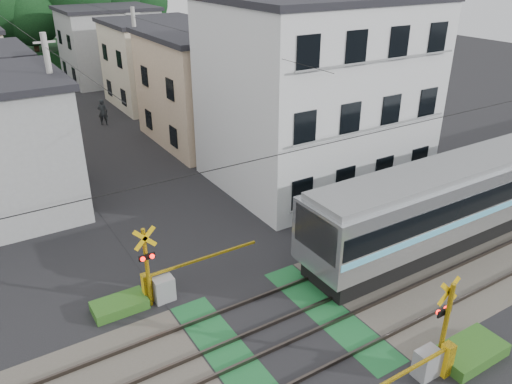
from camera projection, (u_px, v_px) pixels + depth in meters
ground at (282, 334)px, 15.89m from camera, size 120.00×120.00×0.00m
track_bed at (282, 333)px, 15.87m from camera, size 120.00×120.00×0.14m
crossing_signal_near at (432, 356)px, 14.01m from camera, size 4.74×0.65×3.09m
crossing_signal_far at (160, 283)px, 17.15m from camera, size 4.74×0.65×3.09m
apartment_block at (316, 92)px, 25.22m from camera, size 10.20×8.36×9.30m
houses_row at (74, 78)px, 34.49m from camera, size 22.07×31.35×6.80m
tree_hill at (29, 16)px, 51.66m from camera, size 40.00×12.00×11.80m
catenary at (427, 187)px, 17.18m from camera, size 60.00×5.04×7.00m
utility_poles at (62, 75)px, 31.28m from camera, size 7.90×42.00×8.00m
pedestrian at (103, 112)px, 35.04m from camera, size 0.80×0.68×1.85m
weed_patches at (327, 312)px, 16.58m from camera, size 10.25×8.80×0.40m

